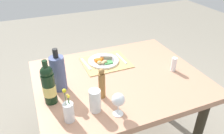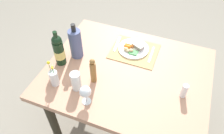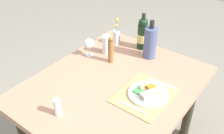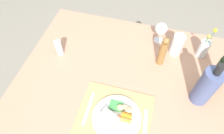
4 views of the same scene
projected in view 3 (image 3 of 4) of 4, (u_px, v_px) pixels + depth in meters
dining_table at (113, 94)px, 1.83m from camera, size 1.24×1.00×0.71m
placemat at (144, 95)px, 1.67m from camera, size 0.38×0.32×0.01m
dinner_plate at (148, 93)px, 1.66m from camera, size 0.26×0.26×0.05m
fork at (133, 107)px, 1.57m from camera, size 0.02×0.19×0.00m
knife at (161, 84)px, 1.76m from camera, size 0.04×0.20×0.00m
salt_shaker at (57, 107)px, 1.50m from camera, size 0.04×0.04×0.11m
water_tumbler at (106, 46)px, 2.06m from camera, size 0.07×0.07×0.15m
wine_glass at (89, 44)px, 2.01m from camera, size 0.08×0.08×0.15m
flower_vase at (116, 37)px, 2.18m from camera, size 0.06×0.06×0.23m
cooler_bottle at (150, 42)px, 1.98m from camera, size 0.10×0.10×0.31m
wine_bottle at (142, 34)px, 2.09m from camera, size 0.08×0.08×0.30m
pepper_mill at (111, 50)px, 1.94m from camera, size 0.04×0.04×0.21m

